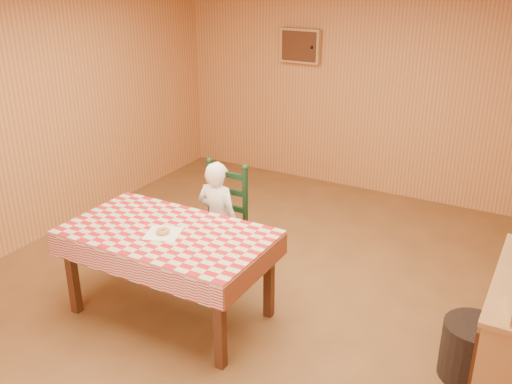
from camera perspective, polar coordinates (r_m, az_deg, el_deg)
ground at (r=5.07m, az=-1.12°, el=-10.75°), size 6.00×6.00×0.00m
cabin_walls at (r=4.80m, az=1.95°, el=11.05°), size 5.10×6.05×2.65m
dining_table at (r=4.60m, az=-8.81°, el=-4.79°), size 1.66×0.96×0.77m
ladder_chair at (r=5.26m, az=-3.48°, el=-3.19°), size 0.44×0.40×1.08m
seated_child at (r=5.19m, az=-3.83°, el=-2.83°), size 0.41×0.27×1.12m
napkin at (r=4.53m, az=-9.26°, el=-4.09°), size 0.33×0.33×0.00m
donut at (r=4.52m, az=-9.27°, el=-3.87°), size 0.11×0.11×0.04m
storage_bin at (r=4.42m, az=20.77°, el=-14.61°), size 0.47×0.47×0.43m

